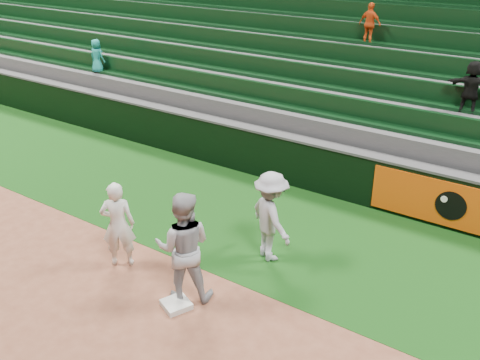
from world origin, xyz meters
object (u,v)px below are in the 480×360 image
at_px(first_baseman, 118,224).
at_px(baserunner, 183,247).
at_px(base_coach, 271,217).
at_px(first_base, 176,304).

bearing_deg(first_baseman, baserunner, 138.56).
relative_size(first_baseman, base_coach, 0.95).
bearing_deg(first_baseman, base_coach, -179.92).
bearing_deg(baserunner, first_baseman, -35.17).
bearing_deg(first_base, base_coach, 76.85).
xyz_separation_m(first_base, first_baseman, (-1.72, 0.41, 0.81)).
distance_m(first_baseman, baserunner, 1.67).
xyz_separation_m(first_base, baserunner, (-0.06, 0.33, 0.95)).
bearing_deg(first_base, first_baseman, 166.55).
relative_size(first_baseman, baserunner, 0.86).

